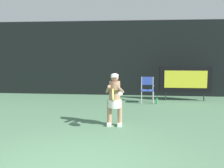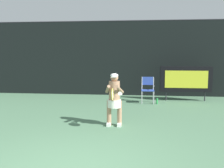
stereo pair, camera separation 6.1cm
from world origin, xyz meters
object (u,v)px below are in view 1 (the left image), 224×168
at_px(tennis_player, 115,97).
at_px(water_bottle, 157,101).
at_px(umpire_chair, 147,88).
at_px(tennis_racket, 113,94).
at_px(scoreboard, 185,79).

bearing_deg(tennis_player, water_bottle, 66.64).
bearing_deg(tennis_player, umpire_chair, 73.39).
height_order(umpire_chair, tennis_racket, tennis_racket).
bearing_deg(scoreboard, tennis_player, -123.00).
bearing_deg(water_bottle, scoreboard, 33.73).
relative_size(water_bottle, tennis_player, 0.18).
relative_size(umpire_chair, tennis_racket, 1.79).
xyz_separation_m(tennis_player, tennis_racket, (0.00, -0.49, 0.16)).
bearing_deg(water_bottle, tennis_player, -113.36).
distance_m(scoreboard, tennis_racket, 5.37).
xyz_separation_m(umpire_chair, tennis_racket, (-1.04, -3.99, 0.37)).
bearing_deg(water_bottle, umpire_chair, 153.10).
xyz_separation_m(water_bottle, tennis_racket, (-1.42, -3.80, 0.86)).
distance_m(water_bottle, tennis_racket, 4.15).
height_order(umpire_chair, tennis_player, tennis_player).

